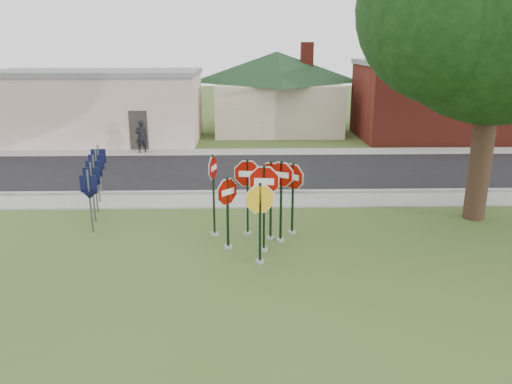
{
  "coord_description": "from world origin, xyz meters",
  "views": [
    {
      "loc": [
        -0.27,
        -12.25,
        5.63
      ],
      "look_at": [
        0.1,
        2.0,
        1.41
      ],
      "focal_mm": 35.0,
      "sensor_mm": 36.0,
      "label": 1
    }
  ],
  "objects_px": {
    "pedestrian": "(141,136)",
    "stop_sign_left": "(227,204)",
    "stop_sign_center": "(264,195)",
    "stop_sign_yellow": "(260,213)"
  },
  "relations": [
    {
      "from": "stop_sign_yellow",
      "to": "stop_sign_left",
      "type": "distance_m",
      "value": 1.35
    },
    {
      "from": "stop_sign_left",
      "to": "stop_sign_center",
      "type": "bearing_deg",
      "value": -12.32
    },
    {
      "from": "stop_sign_left",
      "to": "pedestrian",
      "type": "relative_size",
      "value": 1.28
    },
    {
      "from": "stop_sign_yellow",
      "to": "pedestrian",
      "type": "bearing_deg",
      "value": 112.5
    },
    {
      "from": "stop_sign_center",
      "to": "stop_sign_left",
      "type": "height_order",
      "value": "stop_sign_center"
    },
    {
      "from": "pedestrian",
      "to": "stop_sign_center",
      "type": "bearing_deg",
      "value": 94.06
    },
    {
      "from": "stop_sign_center",
      "to": "stop_sign_yellow",
      "type": "height_order",
      "value": "stop_sign_center"
    },
    {
      "from": "stop_sign_center",
      "to": "stop_sign_yellow",
      "type": "distance_m",
      "value": 0.85
    },
    {
      "from": "stop_sign_left",
      "to": "pedestrian",
      "type": "xyz_separation_m",
      "value": [
        -4.98,
        13.12,
        -0.41
      ]
    },
    {
      "from": "pedestrian",
      "to": "stop_sign_left",
      "type": "bearing_deg",
      "value": 90.64
    }
  ]
}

